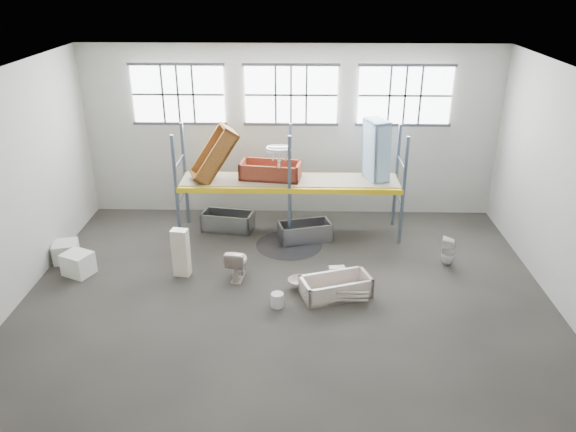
{
  "coord_description": "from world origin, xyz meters",
  "views": [
    {
      "loc": [
        0.3,
        -10.75,
        6.92
      ],
      "look_at": [
        0.0,
        1.5,
        1.4
      ],
      "focal_mm": 34.7,
      "sensor_mm": 36.0,
      "label": 1
    }
  ],
  "objects_px": {
    "toilet_beige": "(238,263)",
    "toilet_white": "(448,252)",
    "rust_tub_flat": "(270,170)",
    "carton_near": "(78,264)",
    "cistern_tall": "(181,253)",
    "bucket": "(277,300)",
    "steel_tub_left": "(228,221)",
    "bathtub_beige": "(336,287)",
    "steel_tub_right": "(305,232)",
    "blue_tub_upright": "(376,151)"
  },
  "relations": [
    {
      "from": "toilet_white",
      "to": "steel_tub_left",
      "type": "height_order",
      "value": "toilet_white"
    },
    {
      "from": "steel_tub_right",
      "to": "carton_near",
      "type": "relative_size",
      "value": 2.16
    },
    {
      "from": "cistern_tall",
      "to": "bucket",
      "type": "bearing_deg",
      "value": -20.83
    },
    {
      "from": "steel_tub_left",
      "to": "bucket",
      "type": "height_order",
      "value": "steel_tub_left"
    },
    {
      "from": "toilet_beige",
      "to": "toilet_white",
      "type": "relative_size",
      "value": 1.08
    },
    {
      "from": "toilet_white",
      "to": "bucket",
      "type": "height_order",
      "value": "toilet_white"
    },
    {
      "from": "rust_tub_flat",
      "to": "steel_tub_left",
      "type": "bearing_deg",
      "value": 177.81
    },
    {
      "from": "blue_tub_upright",
      "to": "rust_tub_flat",
      "type": "bearing_deg",
      "value": -179.54
    },
    {
      "from": "cistern_tall",
      "to": "blue_tub_upright",
      "type": "relative_size",
      "value": 0.72
    },
    {
      "from": "bucket",
      "to": "steel_tub_right",
      "type": "bearing_deg",
      "value": 79.4
    },
    {
      "from": "cistern_tall",
      "to": "bathtub_beige",
      "type": "bearing_deg",
      "value": -4.56
    },
    {
      "from": "bucket",
      "to": "steel_tub_left",
      "type": "bearing_deg",
      "value": 111.95
    },
    {
      "from": "cistern_tall",
      "to": "blue_tub_upright",
      "type": "bearing_deg",
      "value": 36.23
    },
    {
      "from": "bathtub_beige",
      "to": "cistern_tall",
      "type": "bearing_deg",
      "value": 148.08
    },
    {
      "from": "bathtub_beige",
      "to": "steel_tub_left",
      "type": "distance_m",
      "value": 4.51
    },
    {
      "from": "toilet_white",
      "to": "bucket",
      "type": "relative_size",
      "value": 2.32
    },
    {
      "from": "toilet_beige",
      "to": "toilet_white",
      "type": "xyz_separation_m",
      "value": [
        5.23,
        0.76,
        -0.03
      ]
    },
    {
      "from": "cistern_tall",
      "to": "toilet_white",
      "type": "relative_size",
      "value": 1.61
    },
    {
      "from": "steel_tub_left",
      "to": "rust_tub_flat",
      "type": "bearing_deg",
      "value": -2.19
    },
    {
      "from": "cistern_tall",
      "to": "carton_near",
      "type": "height_order",
      "value": "cistern_tall"
    },
    {
      "from": "rust_tub_flat",
      "to": "carton_near",
      "type": "relative_size",
      "value": 2.5
    },
    {
      "from": "bathtub_beige",
      "to": "rust_tub_flat",
      "type": "bearing_deg",
      "value": 97.22
    },
    {
      "from": "steel_tub_right",
      "to": "carton_near",
      "type": "height_order",
      "value": "carton_near"
    },
    {
      "from": "cistern_tall",
      "to": "steel_tub_left",
      "type": "distance_m",
      "value": 2.73
    },
    {
      "from": "cistern_tall",
      "to": "toilet_beige",
      "type": "bearing_deg",
      "value": 3.95
    },
    {
      "from": "toilet_beige",
      "to": "rust_tub_flat",
      "type": "height_order",
      "value": "rust_tub_flat"
    },
    {
      "from": "bathtub_beige",
      "to": "carton_near",
      "type": "xyz_separation_m",
      "value": [
        -6.25,
        0.84,
        0.05
      ]
    },
    {
      "from": "cistern_tall",
      "to": "steel_tub_right",
      "type": "xyz_separation_m",
      "value": [
        3.0,
        1.95,
        -0.35
      ]
    },
    {
      "from": "bathtub_beige",
      "to": "rust_tub_flat",
      "type": "height_order",
      "value": "rust_tub_flat"
    },
    {
      "from": "cistern_tall",
      "to": "toilet_white",
      "type": "distance_m",
      "value": 6.64
    },
    {
      "from": "steel_tub_right",
      "to": "toilet_beige",
      "type": "bearing_deg",
      "value": -128.19
    },
    {
      "from": "bathtub_beige",
      "to": "carton_near",
      "type": "height_order",
      "value": "carton_near"
    },
    {
      "from": "toilet_white",
      "to": "carton_near",
      "type": "distance_m",
      "value": 9.18
    },
    {
      "from": "toilet_beige",
      "to": "toilet_white",
      "type": "height_order",
      "value": "toilet_beige"
    },
    {
      "from": "carton_near",
      "to": "cistern_tall",
      "type": "bearing_deg",
      "value": 0.58
    },
    {
      "from": "toilet_beige",
      "to": "bucket",
      "type": "xyz_separation_m",
      "value": [
        1.01,
        -1.23,
        -0.25
      ]
    },
    {
      "from": "steel_tub_right",
      "to": "bucket",
      "type": "relative_size",
      "value": 4.35
    },
    {
      "from": "toilet_beige",
      "to": "blue_tub_upright",
      "type": "distance_m",
      "value": 4.85
    },
    {
      "from": "bathtub_beige",
      "to": "carton_near",
      "type": "bearing_deg",
      "value": 153.58
    },
    {
      "from": "rust_tub_flat",
      "to": "toilet_beige",
      "type": "bearing_deg",
      "value": -104.17
    },
    {
      "from": "toilet_beige",
      "to": "toilet_white",
      "type": "bearing_deg",
      "value": -164.02
    },
    {
      "from": "steel_tub_right",
      "to": "rust_tub_flat",
      "type": "height_order",
      "value": "rust_tub_flat"
    },
    {
      "from": "bathtub_beige",
      "to": "steel_tub_left",
      "type": "xyz_separation_m",
      "value": [
        -2.91,
        3.45,
        0.03
      ]
    },
    {
      "from": "toilet_beige",
      "to": "bucket",
      "type": "relative_size",
      "value": 2.51
    },
    {
      "from": "toilet_white",
      "to": "rust_tub_flat",
      "type": "bearing_deg",
      "value": -96.11
    },
    {
      "from": "cistern_tall",
      "to": "carton_near",
      "type": "xyz_separation_m",
      "value": [
        -2.55,
        -0.03,
        -0.33
      ]
    },
    {
      "from": "toilet_white",
      "to": "carton_near",
      "type": "bearing_deg",
      "value": -69.38
    },
    {
      "from": "steel_tub_right",
      "to": "bucket",
      "type": "distance_m",
      "value": 3.35
    },
    {
      "from": "cistern_tall",
      "to": "toilet_white",
      "type": "xyz_separation_m",
      "value": [
        6.6,
        0.65,
        -0.23
      ]
    },
    {
      "from": "steel_tub_right",
      "to": "rust_tub_flat",
      "type": "xyz_separation_m",
      "value": [
        -0.95,
        0.59,
        1.56
      ]
    }
  ]
}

